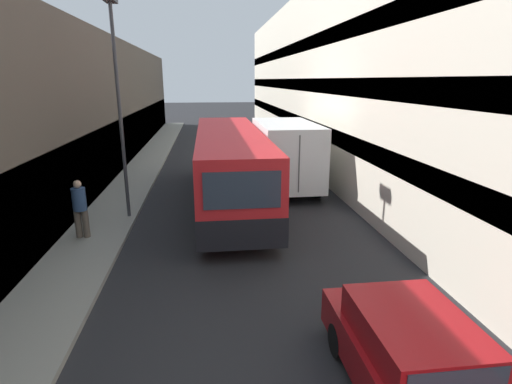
% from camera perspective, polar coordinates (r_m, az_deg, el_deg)
% --- Properties ---
extents(ground_plane, '(150.00, 150.00, 0.00)m').
position_cam_1_polar(ground_plane, '(17.25, -2.88, -0.65)').
color(ground_plane, '#232326').
extents(sidewalk_left, '(2.00, 60.00, 0.13)m').
position_cam_1_polar(sidewalk_left, '(17.57, -18.64, -0.94)').
color(sidewalk_left, gray).
rests_on(sidewalk_left, ground_plane).
extents(building_left_shopfront, '(2.40, 60.00, 7.07)m').
position_cam_1_polar(building_left_shopfront, '(17.55, -26.34, 8.75)').
color(building_left_shopfront, '#51473D').
rests_on(building_left_shopfront, ground_plane).
extents(building_right_apartment, '(2.40, 60.00, 9.75)m').
position_cam_1_polar(building_right_apartment, '(17.80, 15.59, 15.16)').
color(building_right_apartment, beige).
rests_on(building_right_apartment, ground_plane).
extents(car_hatchback, '(1.78, 3.98, 1.43)m').
position_cam_1_polar(car_hatchback, '(7.05, 21.60, -21.42)').
color(car_hatchback, '#9E0F14').
rests_on(car_hatchback, ground_plane).
extents(bus, '(2.51, 11.74, 2.92)m').
position_cam_1_polar(bus, '(16.11, -3.80, 3.88)').
color(bus, red).
rests_on(bus, ground_plane).
extents(box_truck, '(2.45, 7.20, 3.04)m').
position_cam_1_polar(box_truck, '(18.75, 3.84, 5.80)').
color(box_truck, silver).
rests_on(box_truck, ground_plane).
extents(pedestrian, '(0.42, 0.40, 1.82)m').
position_cam_1_polar(pedestrian, '(13.33, -23.84, -1.99)').
color(pedestrian, brown).
rests_on(pedestrian, sidewalk_left).
extents(street_lamp, '(0.36, 0.80, 7.32)m').
position_cam_1_polar(street_lamp, '(14.36, -19.36, 16.07)').
color(street_lamp, '#38383D').
rests_on(street_lamp, sidewalk_left).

